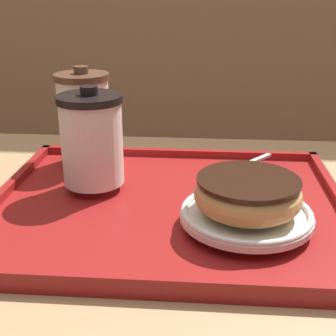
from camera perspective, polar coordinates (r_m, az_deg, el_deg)
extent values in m
cube|color=tan|center=(0.66, -1.82, -6.18)|extent=(0.90, 0.66, 0.03)
cube|color=maroon|center=(0.64, 0.00, -4.82)|extent=(0.48, 0.39, 0.01)
cube|color=maroon|center=(0.47, -1.90, -13.72)|extent=(0.48, 0.01, 0.01)
cube|color=maroon|center=(0.81, 1.07, 1.86)|extent=(0.48, 0.01, 0.01)
cube|color=maroon|center=(0.69, -19.53, -2.98)|extent=(0.01, 0.39, 0.01)
cylinder|color=white|center=(0.67, -9.23, 3.00)|extent=(0.09, 0.09, 0.12)
cylinder|color=black|center=(0.65, -9.57, 8.34)|extent=(0.09, 0.09, 0.01)
cylinder|color=black|center=(0.65, -9.63, 9.29)|extent=(0.02, 0.02, 0.01)
cylinder|color=white|center=(0.77, -10.16, 5.85)|extent=(0.08, 0.08, 0.13)
cylinder|color=brown|center=(0.76, -10.50, 10.88)|extent=(0.09, 0.09, 0.01)
cylinder|color=brown|center=(0.75, -10.56, 11.68)|extent=(0.02, 0.02, 0.01)
cylinder|color=white|center=(0.58, 9.50, -5.80)|extent=(0.16, 0.16, 0.01)
torus|color=white|center=(0.58, 9.53, -5.27)|extent=(0.16, 0.16, 0.01)
torus|color=tan|center=(0.57, 9.67, -3.25)|extent=(0.13, 0.13, 0.04)
cylinder|color=black|center=(0.56, 9.79, -1.46)|extent=(0.12, 0.12, 0.00)
ellipsoid|color=silver|center=(0.69, 5.58, -0.90)|extent=(0.04, 0.04, 0.01)
cube|color=silver|center=(0.75, 9.56, 0.48)|extent=(0.09, 0.10, 0.00)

